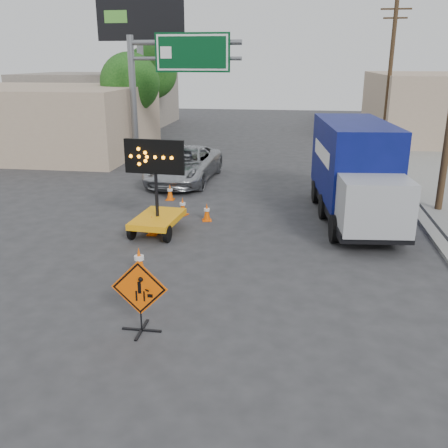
% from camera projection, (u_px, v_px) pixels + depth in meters
% --- Properties ---
extents(ground, '(100.00, 100.00, 0.00)m').
position_uv_depth(ground, '(167.00, 331.00, 10.75)').
color(ground, '#2D2D30').
rests_on(ground, ground).
extents(curb_right, '(0.40, 60.00, 0.12)m').
position_uv_depth(curb_right, '(393.00, 180.00, 23.81)').
color(curb_right, gray).
rests_on(curb_right, ground).
extents(sidewalk_right, '(4.00, 60.00, 0.15)m').
position_uv_depth(sidewalk_right, '(444.00, 182.00, 23.48)').
color(sidewalk_right, gray).
rests_on(sidewalk_right, ground).
extents(storefront_left_near, '(14.00, 10.00, 4.00)m').
position_uv_depth(storefront_left_near, '(28.00, 120.00, 30.86)').
color(storefront_left_near, tan).
rests_on(storefront_left_near, ground).
extents(storefront_left_far, '(12.00, 10.00, 4.40)m').
position_uv_depth(storefront_left_far, '(99.00, 99.00, 44.09)').
color(storefront_left_far, gray).
rests_on(storefront_left_far, ground).
extents(building_right_far, '(10.00, 14.00, 4.60)m').
position_uv_depth(building_right_far, '(444.00, 106.00, 36.38)').
color(building_right_far, tan).
rests_on(building_right_far, ground).
extents(highway_gantry, '(6.18, 0.38, 6.90)m').
position_uv_depth(highway_gantry, '(169.00, 69.00, 26.64)').
color(highway_gantry, slate).
rests_on(highway_gantry, ground).
extents(billboard, '(6.10, 0.54, 9.85)m').
position_uv_depth(billboard, '(141.00, 32.00, 33.90)').
color(billboard, slate).
rests_on(billboard, ground).
extents(utility_pole_far, '(1.80, 0.26, 9.00)m').
position_uv_depth(utility_pole_far, '(390.00, 74.00, 30.69)').
color(utility_pole_far, '#3F301B').
rests_on(utility_pole_far, ground).
extents(tree_left_near, '(3.71, 3.71, 6.03)m').
position_uv_depth(tree_left_near, '(130.00, 83.00, 31.22)').
color(tree_left_near, '#3F301B').
rests_on(tree_left_near, ground).
extents(tree_left_far, '(4.10, 4.10, 6.66)m').
position_uv_depth(tree_left_far, '(151.00, 72.00, 38.74)').
color(tree_left_far, '#3F301B').
rests_on(tree_left_far, ground).
extents(construction_sign, '(1.23, 0.87, 1.63)m').
position_uv_depth(construction_sign, '(140.00, 295.00, 10.48)').
color(construction_sign, black).
rests_on(construction_sign, ground).
extents(arrow_board, '(1.99, 2.31, 3.15)m').
position_uv_depth(arrow_board, '(157.00, 213.00, 16.58)').
color(arrow_board, '#FFA40E').
rests_on(arrow_board, ground).
extents(pickup_truck, '(2.98, 5.96, 1.62)m').
position_uv_depth(pickup_truck, '(184.00, 165.00, 23.62)').
color(pickup_truck, '#A7AAAE').
rests_on(pickup_truck, ground).
extents(box_truck, '(2.88, 7.47, 3.46)m').
position_uv_depth(box_truck, '(355.00, 177.00, 17.78)').
color(box_truck, black).
rests_on(box_truck, ground).
extents(cone_a, '(0.53, 0.53, 0.81)m').
position_uv_depth(cone_a, '(139.00, 261.00, 13.38)').
color(cone_a, '#FA5905').
rests_on(cone_a, ground).
extents(cone_b, '(0.35, 0.35, 0.67)m').
position_uv_depth(cone_b, '(152.00, 225.00, 16.53)').
color(cone_b, '#FA5905').
rests_on(cone_b, ground).
extents(cone_c, '(0.40, 0.40, 0.65)m').
position_uv_depth(cone_c, '(207.00, 212.00, 17.98)').
color(cone_c, '#FA5905').
rests_on(cone_c, ground).
extents(cone_d, '(0.44, 0.44, 0.67)m').
position_uv_depth(cone_d, '(183.00, 206.00, 18.65)').
color(cone_d, '#FA5905').
rests_on(cone_d, ground).
extents(cone_e, '(0.36, 0.36, 0.67)m').
position_uv_depth(cone_e, '(170.00, 192.00, 20.66)').
color(cone_e, '#FA5905').
rests_on(cone_e, ground).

